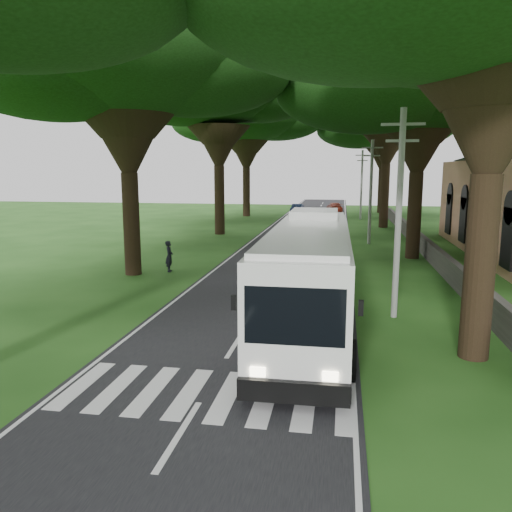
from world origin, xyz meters
TOP-DOWN VIEW (x-y plane):
  - ground at (0.00, 0.00)m, footprint 140.00×140.00m
  - road at (0.00, 25.00)m, footprint 8.00×120.00m
  - crosswalk at (0.00, -2.00)m, footprint 8.00×3.00m
  - property_wall at (9.00, 24.00)m, footprint 0.35×50.00m
  - pole_near at (5.50, 6.00)m, footprint 1.60×0.24m
  - pole_mid at (5.50, 26.00)m, footprint 1.60×0.24m
  - pole_far at (5.50, 46.00)m, footprint 1.60×0.24m
  - tree_l_mida at (-8.00, 12.00)m, footprint 14.25×14.25m
  - tree_l_midb at (-7.50, 30.00)m, footprint 13.78×13.78m
  - tree_l_far at (-8.50, 48.00)m, footprint 15.62×15.62m
  - tree_r_mida at (8.00, 20.00)m, footprint 16.04×16.04m
  - tree_r_midb at (7.50, 38.00)m, footprint 14.76×14.76m
  - tree_r_far at (8.50, 56.00)m, footprint 15.85×15.85m
  - coach_bus at (2.29, 3.85)m, footprint 3.14×12.86m
  - distant_car_b at (-2.54, 52.54)m, footprint 1.58×3.86m
  - distant_car_c at (2.34, 55.65)m, footprint 2.44×4.69m
  - pedestrian at (-6.25, 13.01)m, footprint 0.54×0.72m

SIDE VIEW (x-z plane):
  - ground at x=0.00m, z-range 0.00..0.00m
  - crosswalk at x=0.00m, z-range -0.01..0.01m
  - road at x=0.00m, z-range -0.01..0.03m
  - property_wall at x=9.00m, z-range 0.00..1.20m
  - distant_car_b at x=-2.54m, z-range 0.03..1.27m
  - distant_car_c at x=2.34m, z-range 0.03..1.33m
  - pedestrian at x=-6.25m, z-range 0.00..1.78m
  - coach_bus at x=2.29m, z-range 0.14..3.93m
  - pole_near at x=5.50m, z-range 0.18..8.18m
  - pole_mid at x=5.50m, z-range 0.18..8.18m
  - pole_far at x=5.50m, z-range 0.18..8.18m
  - tree_l_mida at x=-8.00m, z-range 4.06..18.48m
  - tree_r_mida at x=8.00m, z-range 3.92..18.72m
  - tree_r_far at x=8.50m, z-range 4.20..19.50m
  - tree_l_far at x=-8.50m, z-range 4.41..20.06m
  - tree_l_midb at x=-7.50m, z-range 4.67..20.19m
  - tree_r_midb at x=7.50m, z-range 4.83..21.02m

